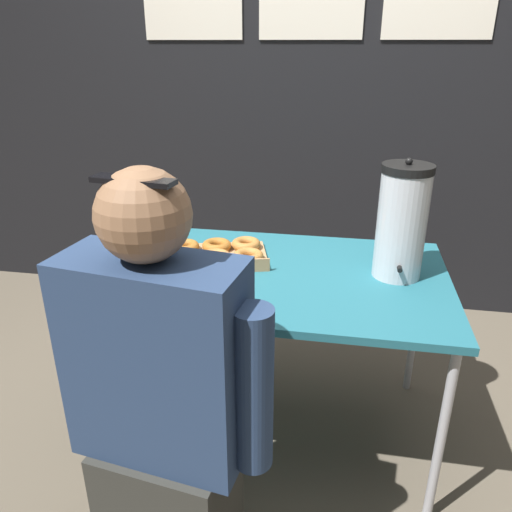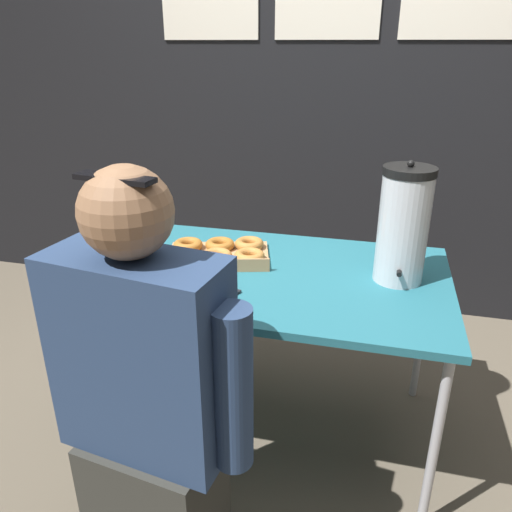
{
  "view_description": "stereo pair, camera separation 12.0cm",
  "coord_description": "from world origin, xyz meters",
  "px_view_note": "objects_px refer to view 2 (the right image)",
  "views": [
    {
      "loc": [
        0.23,
        -1.69,
        1.53
      ],
      "look_at": [
        -0.08,
        0.0,
        0.79
      ],
      "focal_mm": 35.0,
      "sensor_mm": 36.0,
      "label": 1
    },
    {
      "loc": [
        0.34,
        -1.67,
        1.53
      ],
      "look_at": [
        -0.08,
        0.0,
        0.79
      ],
      "focal_mm": 35.0,
      "sensor_mm": 36.0,
      "label": 2
    }
  ],
  "objects_px": {
    "coffee_urn": "(403,225)",
    "person_seated": "(147,406)",
    "donut_box": "(218,252)",
    "cell_phone": "(221,296)"
  },
  "relations": [
    {
      "from": "person_seated",
      "to": "coffee_urn",
      "type": "bearing_deg",
      "value": -123.93
    },
    {
      "from": "donut_box",
      "to": "person_seated",
      "type": "distance_m",
      "value": 0.77
    },
    {
      "from": "coffee_urn",
      "to": "donut_box",
      "type": "bearing_deg",
      "value": 177.87
    },
    {
      "from": "cell_phone",
      "to": "person_seated",
      "type": "height_order",
      "value": "person_seated"
    },
    {
      "from": "donut_box",
      "to": "coffee_urn",
      "type": "distance_m",
      "value": 0.72
    },
    {
      "from": "donut_box",
      "to": "person_seated",
      "type": "height_order",
      "value": "person_seated"
    },
    {
      "from": "person_seated",
      "to": "donut_box",
      "type": "bearing_deg",
      "value": -79.02
    },
    {
      "from": "coffee_urn",
      "to": "person_seated",
      "type": "bearing_deg",
      "value": -132.24
    },
    {
      "from": "donut_box",
      "to": "coffee_urn",
      "type": "bearing_deg",
      "value": -17.44
    },
    {
      "from": "coffee_urn",
      "to": "cell_phone",
      "type": "bearing_deg",
      "value": -153.6
    }
  ]
}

